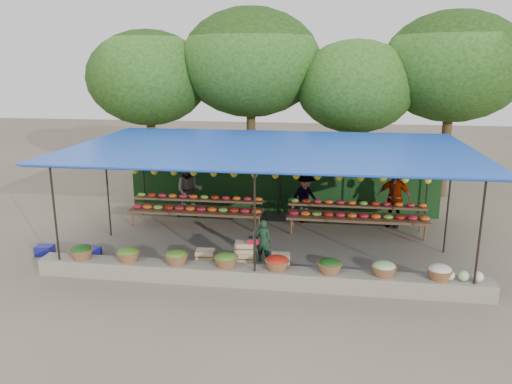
# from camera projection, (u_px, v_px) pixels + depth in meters

# --- Properties ---
(ground) EXTENTS (60.00, 60.00, 0.00)m
(ground) POSITION_uv_depth(u_px,v_px,m) (269.00, 243.00, 14.32)
(ground) COLOR brown
(ground) RESTS_ON ground
(stone_curb) EXTENTS (10.60, 0.55, 0.40)m
(stone_curb) POSITION_uv_depth(u_px,v_px,m) (256.00, 276.00, 11.64)
(stone_curb) COLOR gray
(stone_curb) RESTS_ON ground
(stall_canopy) EXTENTS (10.80, 6.60, 2.82)m
(stall_canopy) POSITION_uv_depth(u_px,v_px,m) (270.00, 151.00, 13.70)
(stall_canopy) COLOR black
(stall_canopy) RESTS_ON ground
(produce_baskets) EXTENTS (8.98, 0.58, 0.34)m
(produce_baskets) POSITION_uv_depth(u_px,v_px,m) (251.00, 262.00, 11.56)
(produce_baskets) COLOR brown
(produce_baskets) RESTS_ON stone_curb
(netting_backdrop) EXTENTS (10.60, 0.06, 2.50)m
(netting_backdrop) POSITION_uv_depth(u_px,v_px,m) (281.00, 177.00, 17.03)
(netting_backdrop) COLOR #1B3F16
(netting_backdrop) RESTS_ON ground
(tree_row) EXTENTS (16.51, 5.50, 7.12)m
(tree_row) POSITION_uv_depth(u_px,v_px,m) (302.00, 72.00, 18.90)
(tree_row) COLOR #382914
(tree_row) RESTS_ON ground
(fruit_table_left) EXTENTS (4.21, 0.95, 0.93)m
(fruit_table_left) POSITION_uv_depth(u_px,v_px,m) (197.00, 207.00, 15.81)
(fruit_table_left) COLOR #462D1C
(fruit_table_left) RESTS_ON ground
(fruit_table_right) EXTENTS (4.21, 0.95, 0.93)m
(fruit_table_right) POSITION_uv_depth(u_px,v_px,m) (357.00, 213.00, 15.11)
(fruit_table_right) COLOR #462D1C
(fruit_table_right) RESTS_ON ground
(crate_counter) EXTENTS (2.38, 0.38, 0.77)m
(crate_counter) POSITION_uv_depth(u_px,v_px,m) (243.00, 260.00, 12.34)
(crate_counter) COLOR tan
(crate_counter) RESTS_ON ground
(weighing_scale) EXTENTS (0.29, 0.29, 0.31)m
(weighing_scale) POSITION_uv_depth(u_px,v_px,m) (254.00, 240.00, 12.17)
(weighing_scale) COLOR red
(weighing_scale) RESTS_ON crate_counter
(vendor_seated) EXTENTS (0.46, 0.35, 1.14)m
(vendor_seated) POSITION_uv_depth(u_px,v_px,m) (263.00, 241.00, 12.90)
(vendor_seated) COLOR #1B3B23
(vendor_seated) RESTS_ON ground
(customer_left) EXTENTS (0.99, 0.82, 1.85)m
(customer_left) POSITION_uv_depth(u_px,v_px,m) (189.00, 190.00, 16.56)
(customer_left) COLOR slate
(customer_left) RESTS_ON ground
(customer_mid) EXTENTS (1.21, 1.13, 1.64)m
(customer_mid) POSITION_uv_depth(u_px,v_px,m) (305.00, 198.00, 16.07)
(customer_mid) COLOR slate
(customer_mid) RESTS_ON ground
(customer_right) EXTENTS (1.18, 0.81, 1.86)m
(customer_right) POSITION_uv_depth(u_px,v_px,m) (394.00, 198.00, 15.62)
(customer_right) COLOR slate
(customer_right) RESTS_ON ground
(blue_crate_front) EXTENTS (0.64, 0.53, 0.33)m
(blue_crate_front) POSITION_uv_depth(u_px,v_px,m) (89.00, 253.00, 13.13)
(blue_crate_front) COLOR navy
(blue_crate_front) RESTS_ON ground
(blue_crate_back) EXTENTS (0.49, 0.39, 0.27)m
(blue_crate_back) POSITION_uv_depth(u_px,v_px,m) (45.00, 250.00, 13.43)
(blue_crate_back) COLOR navy
(blue_crate_back) RESTS_ON ground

